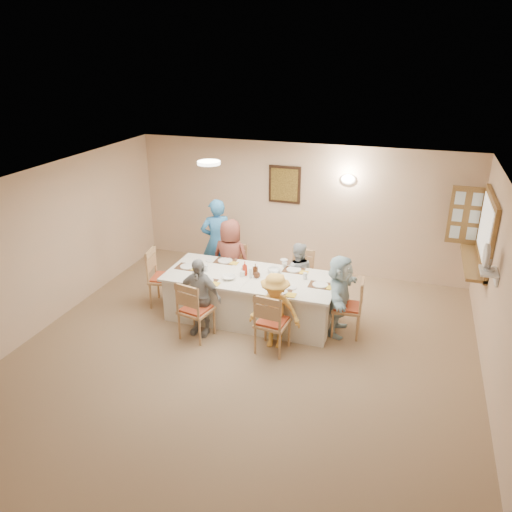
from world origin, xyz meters
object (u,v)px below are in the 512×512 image
(serving_hatch, at_px, (487,232))
(chair_left_end, at_px, (164,277))
(diner_back_left, at_px, (231,258))
(diner_right_end, at_px, (339,295))
(chair_front_right, at_px, (273,321))
(chair_front_left, at_px, (196,309))
(diner_front_left, at_px, (199,297))
(dining_table, at_px, (251,297))
(chair_right_end, at_px, (347,306))
(diner_front_right, at_px, (275,311))
(caregiver, at_px, (217,241))
(condiment_ketchup, at_px, (245,268))
(desk_fan, at_px, (488,261))
(chair_back_left, at_px, (233,270))
(chair_back_right, at_px, (299,278))
(diner_back_right, at_px, (297,275))

(serving_hatch, bearing_deg, chair_left_end, -167.12)
(chair_left_end, bearing_deg, diner_back_left, -64.10)
(chair_left_end, xyz_separation_m, diner_right_end, (2.97, 0.00, 0.14))
(diner_back_left, bearing_deg, chair_front_right, 132.21)
(chair_front_left, bearing_deg, diner_front_left, -78.37)
(dining_table, bearing_deg, chair_left_end, 180.00)
(chair_front_left, xyz_separation_m, chair_right_end, (2.15, 0.80, -0.01))
(chair_front_left, height_order, chair_front_right, chair_front_right)
(serving_hatch, height_order, chair_right_end, serving_hatch)
(chair_front_right, bearing_deg, chair_left_end, -14.41)
(diner_back_left, bearing_deg, diner_front_right, 134.60)
(caregiver, distance_m, condiment_ketchup, 1.50)
(desk_fan, distance_m, chair_back_left, 4.22)
(chair_back_right, bearing_deg, desk_fan, -12.24)
(caregiver, bearing_deg, diner_right_end, 123.27)
(serving_hatch, relative_size, diner_back_right, 1.32)
(chair_right_end, relative_size, diner_back_right, 0.83)
(chair_back_right, bearing_deg, chair_front_left, -118.95)
(dining_table, height_order, diner_back_left, diner_back_left)
(chair_right_end, relative_size, diner_right_end, 0.73)
(diner_right_end, xyz_separation_m, condiment_ketchup, (-1.52, -0.00, 0.23))
(diner_back_right, distance_m, diner_right_end, 1.07)
(chair_right_end, bearing_deg, caregiver, -116.94)
(chair_front_left, distance_m, chair_right_end, 2.29)
(chair_back_left, relative_size, diner_front_left, 0.71)
(serving_hatch, bearing_deg, diner_back_right, -170.76)
(diner_back_left, bearing_deg, caregiver, -43.07)
(chair_front_right, distance_m, caregiver, 2.58)
(dining_table, xyz_separation_m, diner_back_left, (-0.60, 0.68, 0.33))
(diner_right_end, distance_m, caregiver, 2.73)
(chair_front_right, height_order, diner_front_left, diner_front_left)
(chair_back_left, relative_size, caregiver, 0.55)
(diner_right_end, relative_size, caregiver, 0.80)
(diner_front_left, distance_m, condiment_ketchup, 0.88)
(chair_right_end, height_order, diner_back_left, diner_back_left)
(desk_fan, height_order, diner_back_right, desk_fan)
(chair_right_end, xyz_separation_m, diner_back_left, (-2.15, 0.68, 0.24))
(desk_fan, distance_m, chair_back_right, 3.12)
(chair_right_end, distance_m, caregiver, 2.86)
(chair_front_left, relative_size, diner_front_left, 0.77)
(caregiver, xyz_separation_m, condiment_ketchup, (0.95, -1.15, 0.07))
(caregiver, bearing_deg, diner_back_right, 132.33)
(chair_front_right, xyz_separation_m, condiment_ketchup, (-0.70, 0.80, 0.40))
(chair_front_right, height_order, diner_back_left, diner_back_left)
(serving_hatch, xyz_separation_m, diner_front_left, (-4.05, -1.82, -0.88))
(dining_table, height_order, caregiver, caregiver)
(dining_table, distance_m, diner_front_left, 0.94)
(chair_front_left, xyz_separation_m, diner_back_right, (1.20, 1.48, 0.09))
(diner_back_left, distance_m, diner_right_end, 2.13)
(chair_left_end, xyz_separation_m, caregiver, (0.50, 1.15, 0.30))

